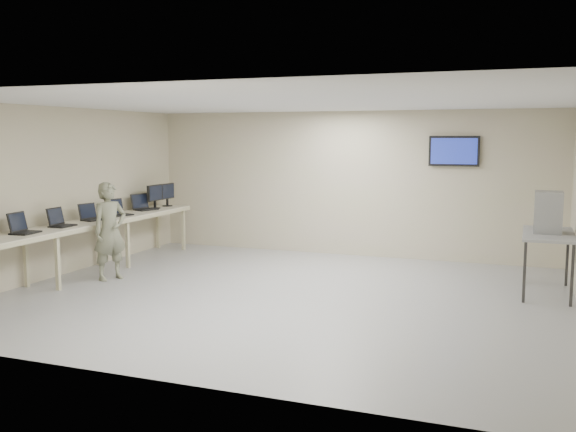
% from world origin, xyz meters
% --- Properties ---
extents(room, '(8.01, 7.01, 2.81)m').
position_xyz_m(room, '(0.03, 0.06, 1.41)').
color(room, '#A7A7A7').
rests_on(room, ground).
extents(workbench, '(0.76, 6.00, 0.90)m').
position_xyz_m(workbench, '(-3.59, 0.00, 0.83)').
color(workbench, beige).
rests_on(workbench, ground).
extents(laptop_1, '(0.36, 0.43, 0.31)m').
position_xyz_m(laptop_1, '(-3.63, -1.23, 0.98)').
color(laptop_1, black).
rests_on(laptop_1, workbench).
extents(laptop_2, '(0.33, 0.39, 0.30)m').
position_xyz_m(laptop_2, '(-3.62, -0.45, 0.98)').
color(laptop_2, black).
rests_on(laptop_2, workbench).
extents(laptop_3, '(0.37, 0.41, 0.29)m').
position_xyz_m(laptop_3, '(-3.64, 0.36, 0.97)').
color(laptop_3, black).
rests_on(laptop_3, workbench).
extents(laptop_4, '(0.43, 0.45, 0.30)m').
position_xyz_m(laptop_4, '(-3.60, 1.07, 0.98)').
color(laptop_4, black).
rests_on(laptop_4, workbench).
extents(laptop_5, '(0.45, 0.48, 0.31)m').
position_xyz_m(laptop_5, '(-3.67, 1.98, 0.98)').
color(laptop_5, black).
rests_on(laptop_5, workbench).
extents(monitor_near, '(0.21, 0.47, 0.47)m').
position_xyz_m(monitor_near, '(-3.60, 2.29, 1.18)').
color(monitor_near, black).
rests_on(monitor_near, workbench).
extents(monitor_far, '(0.21, 0.47, 0.46)m').
position_xyz_m(monitor_far, '(-3.60, 2.75, 1.18)').
color(monitor_far, black).
rests_on(monitor_far, workbench).
extents(soldier, '(0.59, 0.68, 1.59)m').
position_xyz_m(soldier, '(-3.01, 0.01, 0.79)').
color(soldier, '#6B7258').
rests_on(soldier, ground).
extents(side_table, '(0.71, 1.52, 0.91)m').
position_xyz_m(side_table, '(3.60, 1.48, 0.84)').
color(side_table, '#949494').
rests_on(side_table, ground).
extents(storage_bins, '(0.38, 0.43, 0.61)m').
position_xyz_m(storage_bins, '(3.58, 1.48, 1.22)').
color(storage_bins, '#A5A8AA').
rests_on(storage_bins, side_table).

